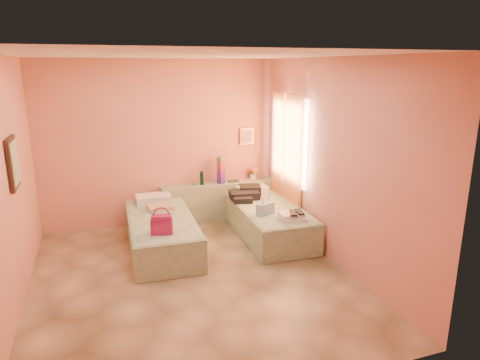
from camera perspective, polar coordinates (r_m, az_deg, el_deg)
The scene contains 16 objects.
ground at distance 5.76m, azimuth -6.35°, elevation -12.86°, with size 4.50×4.50×0.00m, color tan.
room_walls at distance 5.76m, azimuth -6.13°, elevation 5.99°, with size 4.02×4.51×2.81m.
headboard_ledge at distance 7.74m, azimuth -2.84°, elevation -2.74°, with size 2.05×0.30×0.65m, color #A3A98A.
bed_left at distance 6.56m, azimuth -10.39°, elevation -7.02°, with size 0.90×2.00×0.50m, color #ABC09A.
bed_right at distance 6.98m, azimuth 3.79°, elevation -5.41°, with size 0.90×2.00×0.50m, color #ABC09A.
water_bottle at distance 7.54m, azimuth -5.13°, elevation 0.24°, with size 0.07×0.07×0.23m, color #133521.
rainbow_box at distance 7.57m, azimuth -2.55°, elevation 1.33°, with size 0.11×0.11×0.49m, color #9B1350.
small_dish at distance 7.55m, azimuth -6.02°, elevation -0.58°, with size 0.11×0.11×0.03m, color #4A8865.
green_book at distance 7.72m, azimuth -0.89°, elevation -0.14°, with size 0.17×0.12×0.03m, color #264731.
flower_vase at distance 7.88m, azimuth 1.72°, elevation 1.04°, with size 0.20×0.20×0.26m, color white.
magenta_handbag at distance 5.84m, azimuth -10.40°, elevation -5.81°, with size 0.28×0.16×0.27m, color #9B1350.
khaki_garment at distance 6.84m, azimuth -10.60°, elevation -3.57°, with size 0.38×0.31×0.07m, color tan.
clothes_pile at distance 7.26m, azimuth 0.89°, elevation -1.81°, with size 0.53×0.53×0.16m, color black.
blue_handbag at distance 6.48m, azimuth 3.40°, elevation -3.85°, with size 0.28×0.12×0.18m, color #446AA5.
towel_stack at distance 6.32m, azimuth 7.06°, elevation -4.83°, with size 0.35×0.30×0.10m, color silver.
sandal_pair at distance 6.29m, azimuth 7.57°, elevation -4.33°, with size 0.18×0.25×0.03m, color black.
Camera 1 is at (-1.06, -4.98, 2.69)m, focal length 32.00 mm.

